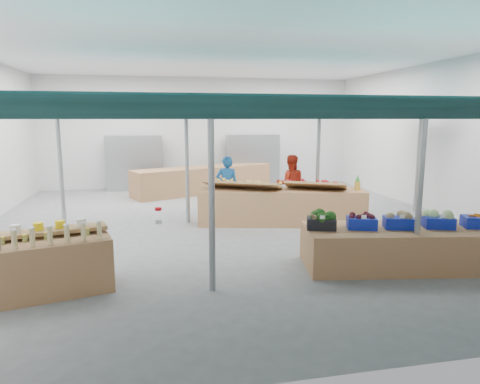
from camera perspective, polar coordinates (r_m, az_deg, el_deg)
The scene contains 22 objects.
floor at distance 10.76m, azimuth -1.36°, elevation -4.43°, with size 13.00×13.00×0.00m, color slate.
hall at distance 11.85m, azimuth -2.67°, elevation 9.79°, with size 13.00×13.00×13.00m.
pole_grid at distance 8.94m, azimuth 5.36°, elevation 4.42°, with size 10.00×4.60×3.00m.
awnings at distance 8.91m, azimuth 5.46°, elevation 10.63°, with size 9.50×7.08×0.30m.
back_shelving_left at distance 16.36m, azimuth -13.87°, elevation 3.73°, with size 2.00×0.50×2.00m, color #B23F33.
back_shelving_right at distance 16.80m, azimuth 1.69°, elevation 4.16°, with size 2.00×0.50×2.00m, color #B23F33.
bottle_shelf at distance 7.22m, azimuth -24.46°, elevation -8.75°, with size 2.03×1.51×1.11m.
veg_counter at distance 8.30m, azimuth 21.52°, elevation -6.88°, with size 3.69×1.23×0.72m, color #956741.
fruit_counter at distance 10.87m, azimuth 5.52°, elevation -1.94°, with size 4.13×0.98×0.89m, color #956741.
far_counter at distance 15.42m, azimuth -4.84°, elevation 1.64°, with size 5.21×1.04×0.94m, color #956741.
vendor_left at distance 11.58m, azimuth -1.74°, elevation 0.75°, with size 0.60×0.40×1.65m, color #164E90.
vendor_right at distance 12.02m, azimuth 6.75°, elevation 1.02°, with size 0.80×0.63×1.65m, color #AB2615.
crate_broccoli at distance 7.67m, azimuth 10.80°, elevation -3.70°, with size 0.59×0.49×0.35m.
crate_beets at distance 7.87m, azimuth 15.91°, elevation -3.75°, with size 0.59×0.49×0.29m.
crate_celeriac at distance 8.09m, azimuth 20.41°, elevation -3.54°, with size 0.59×0.49×0.31m.
crate_cabbage at distance 8.39m, azimuth 24.96°, elevation -3.28°, with size 0.59×0.49×0.35m.
crate_carrots at distance 8.75m, azimuth 29.13°, elevation -3.42°, with size 0.59×0.49×0.29m.
sparrow at distance 7.49m, azimuth 9.83°, elevation -3.29°, with size 0.12×0.09×0.11m.
pole_ribbon at distance 7.51m, azimuth -10.85°, elevation -2.40°, with size 0.12×0.12×0.28m.
apple_heap_yellow at distance 10.65m, azimuth 0.32°, elevation 1.19°, with size 2.01×1.48×0.27m.
apple_heap_red at distance 10.76m, azimuth 10.06°, elevation 1.13°, with size 1.65×1.30×0.27m.
pineapple at distance 10.96m, azimuth 15.41°, elevation 1.16°, with size 0.14×0.14×0.39m.
Camera 1 is at (-1.85, -10.27, 2.64)m, focal length 32.00 mm.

